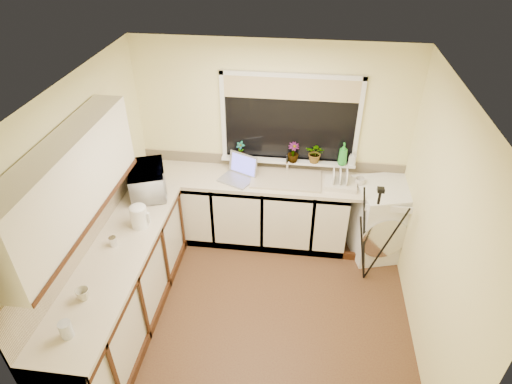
{
  "coord_description": "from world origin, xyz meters",
  "views": [
    {
      "loc": [
        0.39,
        -3.1,
        3.68
      ],
      "look_at": [
        -0.07,
        0.55,
        1.15
      ],
      "focal_mm": 30.39,
      "sensor_mm": 36.0,
      "label": 1
    }
  ],
  "objects_px": {
    "steel_jar": "(113,241)",
    "soap_bottle_green": "(343,154)",
    "plant_a": "(241,150)",
    "cup_left": "(83,294)",
    "tripod": "(372,236)",
    "plant_d": "(316,153)",
    "washing_machine": "(381,219)",
    "soap_bottle_clear": "(353,158)",
    "plant_c": "(293,153)",
    "glass_jug": "(66,330)",
    "kettle": "(139,217)",
    "microwave": "(147,181)",
    "cup_back": "(360,182)",
    "laptop": "(239,173)",
    "dish_rack": "(341,184)"
  },
  "relations": [
    {
      "from": "soap_bottle_clear",
      "to": "cup_left",
      "type": "height_order",
      "value": "soap_bottle_clear"
    },
    {
      "from": "laptop",
      "to": "plant_a",
      "type": "height_order",
      "value": "plant_a"
    },
    {
      "from": "tripod",
      "to": "steel_jar",
      "type": "distance_m",
      "value": 2.68
    },
    {
      "from": "plant_a",
      "to": "plant_d",
      "type": "relative_size",
      "value": 0.84
    },
    {
      "from": "plant_c",
      "to": "cup_left",
      "type": "relative_size",
      "value": 2.16
    },
    {
      "from": "washing_machine",
      "to": "soap_bottle_clear",
      "type": "relative_size",
      "value": 5.44
    },
    {
      "from": "microwave",
      "to": "cup_back",
      "type": "height_order",
      "value": "microwave"
    },
    {
      "from": "tripod",
      "to": "soap_bottle_green",
      "type": "height_order",
      "value": "soap_bottle_green"
    },
    {
      "from": "steel_jar",
      "to": "plant_a",
      "type": "xyz_separation_m",
      "value": [
        0.99,
        1.57,
        0.21
      ]
    },
    {
      "from": "dish_rack",
      "to": "steel_jar",
      "type": "xyz_separation_m",
      "value": [
        -2.19,
        -1.31,
        0.02
      ]
    },
    {
      "from": "plant_d",
      "to": "soap_bottle_clear",
      "type": "xyz_separation_m",
      "value": [
        0.43,
        0.01,
        -0.04
      ]
    },
    {
      "from": "kettle",
      "to": "soap_bottle_clear",
      "type": "xyz_separation_m",
      "value": [
        2.17,
        1.26,
        0.12
      ]
    },
    {
      "from": "laptop",
      "to": "cup_back",
      "type": "relative_size",
      "value": 3.9
    },
    {
      "from": "soap_bottle_clear",
      "to": "soap_bottle_green",
      "type": "bearing_deg",
      "value": -169.03
    },
    {
      "from": "tripod",
      "to": "plant_d",
      "type": "height_order",
      "value": "plant_d"
    },
    {
      "from": "cup_back",
      "to": "laptop",
      "type": "bearing_deg",
      "value": -179.45
    },
    {
      "from": "washing_machine",
      "to": "glass_jug",
      "type": "distance_m",
      "value": 3.59
    },
    {
      "from": "plant_c",
      "to": "plant_d",
      "type": "bearing_deg",
      "value": 3.78
    },
    {
      "from": "steel_jar",
      "to": "soap_bottle_clear",
      "type": "distance_m",
      "value": 2.81
    },
    {
      "from": "microwave",
      "to": "plant_d",
      "type": "bearing_deg",
      "value": -91.26
    },
    {
      "from": "plant_a",
      "to": "plant_c",
      "type": "distance_m",
      "value": 0.63
    },
    {
      "from": "plant_a",
      "to": "cup_left",
      "type": "relative_size",
      "value": 1.87
    },
    {
      "from": "cup_back",
      "to": "cup_left",
      "type": "bearing_deg",
      "value": -139.81
    },
    {
      "from": "kettle",
      "to": "cup_left",
      "type": "height_order",
      "value": "kettle"
    },
    {
      "from": "soap_bottle_green",
      "to": "steel_jar",
      "type": "bearing_deg",
      "value": -144.79
    },
    {
      "from": "dish_rack",
      "to": "soap_bottle_clear",
      "type": "distance_m",
      "value": 0.36
    },
    {
      "from": "microwave",
      "to": "soap_bottle_green",
      "type": "relative_size",
      "value": 2.03
    },
    {
      "from": "plant_a",
      "to": "cup_back",
      "type": "height_order",
      "value": "plant_a"
    },
    {
      "from": "glass_jug",
      "to": "plant_c",
      "type": "distance_m",
      "value": 3.03
    },
    {
      "from": "washing_machine",
      "to": "tripod",
      "type": "height_order",
      "value": "tripod"
    },
    {
      "from": "tripod",
      "to": "plant_d",
      "type": "bearing_deg",
      "value": 137.99
    },
    {
      "from": "kettle",
      "to": "soap_bottle_green",
      "type": "relative_size",
      "value": 0.81
    },
    {
      "from": "laptop",
      "to": "dish_rack",
      "type": "bearing_deg",
      "value": 23.15
    },
    {
      "from": "steel_jar",
      "to": "plant_c",
      "type": "height_order",
      "value": "plant_c"
    },
    {
      "from": "dish_rack",
      "to": "plant_c",
      "type": "relative_size",
      "value": 1.53
    },
    {
      "from": "glass_jug",
      "to": "steel_jar",
      "type": "xyz_separation_m",
      "value": [
        -0.06,
        1.03,
        -0.02
      ]
    },
    {
      "from": "steel_jar",
      "to": "plant_d",
      "type": "relative_size",
      "value": 0.39
    },
    {
      "from": "microwave",
      "to": "plant_a",
      "type": "relative_size",
      "value": 2.71
    },
    {
      "from": "plant_a",
      "to": "cup_left",
      "type": "bearing_deg",
      "value": -113.51
    },
    {
      "from": "kettle",
      "to": "cup_back",
      "type": "relative_size",
      "value": 1.85
    },
    {
      "from": "plant_a",
      "to": "soap_bottle_green",
      "type": "distance_m",
      "value": 1.21
    },
    {
      "from": "plant_c",
      "to": "soap_bottle_green",
      "type": "bearing_deg",
      "value": 0.43
    },
    {
      "from": "glass_jug",
      "to": "tripod",
      "type": "bearing_deg",
      "value": 36.15
    },
    {
      "from": "steel_jar",
      "to": "washing_machine",
      "type": "bearing_deg",
      "value": 25.64
    },
    {
      "from": "washing_machine",
      "to": "laptop",
      "type": "relative_size",
      "value": 1.96
    },
    {
      "from": "glass_jug",
      "to": "kettle",
      "type": "bearing_deg",
      "value": 86.09
    },
    {
      "from": "washing_machine",
      "to": "plant_c",
      "type": "height_order",
      "value": "plant_c"
    },
    {
      "from": "glass_jug",
      "to": "soap_bottle_green",
      "type": "bearing_deg",
      "value": 50.4
    },
    {
      "from": "steel_jar",
      "to": "soap_bottle_green",
      "type": "bearing_deg",
      "value": 35.21
    },
    {
      "from": "soap_bottle_clear",
      "to": "plant_d",
      "type": "bearing_deg",
      "value": -178.69
    }
  ]
}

